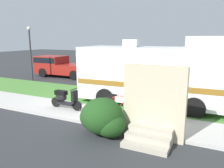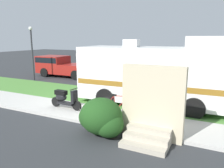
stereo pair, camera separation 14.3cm
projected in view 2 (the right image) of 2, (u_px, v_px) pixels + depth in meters
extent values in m
plane|color=#2D3033|center=(84.00, 104.00, 10.99)|extent=(80.00, 80.00, 0.00)
cube|color=beige|center=(70.00, 110.00, 9.93)|extent=(24.00, 2.00, 0.12)
cube|color=#4C8438|center=(99.00, 96.00, 12.30)|extent=(24.00, 3.40, 0.08)
cube|color=silver|center=(151.00, 74.00, 10.62)|extent=(6.87, 2.78, 2.50)
cube|color=silver|center=(210.00, 42.00, 9.32)|extent=(1.89, 2.45, 0.50)
cube|color=#8C601E|center=(151.00, 81.00, 10.69)|extent=(6.73, 2.79, 0.24)
cube|color=silver|center=(132.00, 43.00, 10.73)|extent=(0.72, 0.63, 0.36)
cylinder|color=black|center=(197.00, 95.00, 11.08)|extent=(0.91, 0.32, 0.90)
cylinder|color=black|center=(194.00, 108.00, 8.93)|extent=(0.91, 0.32, 0.90)
cylinder|color=black|center=(124.00, 87.00, 12.66)|extent=(0.91, 0.32, 0.90)
cylinder|color=black|center=(105.00, 98.00, 10.51)|extent=(0.91, 0.32, 0.90)
cylinder|color=black|center=(77.00, 106.00, 9.64)|extent=(0.44, 0.12, 0.44)
cylinder|color=black|center=(56.00, 102.00, 10.23)|extent=(0.44, 0.12, 0.44)
cube|color=black|center=(66.00, 103.00, 9.93)|extent=(0.87, 0.33, 0.10)
cube|color=black|center=(61.00, 93.00, 9.96)|extent=(0.57, 0.29, 0.20)
ellipsoid|color=black|center=(61.00, 97.00, 10.00)|extent=(0.62, 0.33, 0.36)
cube|color=black|center=(74.00, 97.00, 9.62)|extent=(0.16, 0.33, 0.56)
cylinder|color=black|center=(74.00, 89.00, 9.55)|extent=(0.06, 0.50, 0.04)
sphere|color=white|center=(74.00, 93.00, 9.58)|extent=(0.12, 0.12, 0.12)
torus|color=black|center=(130.00, 109.00, 8.79)|extent=(0.69, 0.07, 0.69)
torus|color=black|center=(107.00, 105.00, 9.30)|extent=(0.69, 0.07, 0.69)
cylinder|color=maroon|center=(122.00, 103.00, 8.94)|extent=(0.62, 0.06, 0.68)
cylinder|color=maroon|center=(115.00, 103.00, 9.09)|extent=(0.10, 0.04, 0.61)
cylinder|color=maroon|center=(121.00, 96.00, 8.89)|extent=(0.66, 0.06, 0.09)
cylinder|color=maroon|center=(111.00, 108.00, 9.22)|extent=(0.43, 0.05, 0.19)
cylinder|color=maroon|center=(110.00, 100.00, 9.18)|extent=(0.38, 0.05, 0.47)
cylinder|color=maroon|center=(129.00, 103.00, 8.76)|extent=(0.12, 0.04, 0.51)
cube|color=black|center=(114.00, 95.00, 9.04)|extent=(0.20, 0.11, 0.06)
cylinder|color=black|center=(129.00, 96.00, 8.72)|extent=(0.05, 0.52, 0.03)
cube|color=maroon|center=(53.00, 64.00, 19.17)|extent=(2.36, 1.94, 1.42)
cube|color=black|center=(53.00, 59.00, 19.08)|extent=(2.24, 1.96, 0.44)
cube|color=maroon|center=(78.00, 70.00, 18.12)|extent=(2.88, 1.95, 0.81)
cylinder|color=black|center=(45.00, 72.00, 18.56)|extent=(0.76, 0.25, 0.76)
cylinder|color=black|center=(59.00, 70.00, 20.18)|extent=(0.76, 0.25, 0.76)
cylinder|color=black|center=(75.00, 75.00, 17.23)|extent=(0.76, 0.25, 0.76)
cylinder|color=black|center=(88.00, 72.00, 18.85)|extent=(0.76, 0.25, 0.76)
cube|color=#B2A893|center=(146.00, 143.00, 6.76)|extent=(1.40, 0.96, 0.16)
cube|color=#B2A893|center=(147.00, 136.00, 6.87)|extent=(1.40, 0.64, 0.16)
cube|color=#B2A893|center=(149.00, 130.00, 6.98)|extent=(1.40, 0.32, 0.16)
cube|color=beige|center=(153.00, 103.00, 7.08)|extent=(2.00, 0.30, 2.40)
ellipsoid|color=#1E4719|center=(101.00, 116.00, 7.42)|extent=(1.47, 1.32, 1.25)
ellipsoid|color=#1E4719|center=(94.00, 117.00, 7.74)|extent=(1.10, 0.99, 0.94)
ellipsoid|color=#1E4719|center=(108.00, 124.00, 7.22)|extent=(1.03, 0.93, 0.87)
cylinder|color=#B2B2B7|center=(130.00, 116.00, 8.72)|extent=(0.07, 0.07, 0.20)
cylinder|color=#B2B2B7|center=(130.00, 113.00, 8.70)|extent=(0.03, 0.03, 0.04)
cylinder|color=black|center=(130.00, 112.00, 8.69)|extent=(0.04, 0.04, 0.01)
cylinder|color=#333338|center=(32.00, 56.00, 16.79)|extent=(0.12, 0.12, 3.79)
sphere|color=silver|center=(30.00, 28.00, 16.37)|extent=(0.28, 0.28, 0.28)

